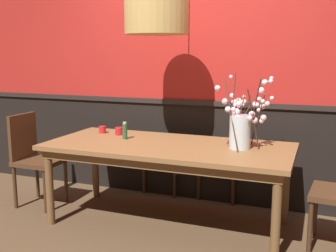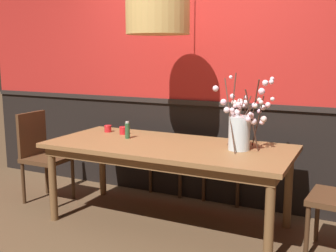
# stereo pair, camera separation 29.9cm
# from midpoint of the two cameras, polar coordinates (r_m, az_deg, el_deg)

# --- Properties ---
(ground_plane) EXTENTS (24.00, 24.00, 0.00)m
(ground_plane) POSITION_cam_midpoint_polar(r_m,az_deg,el_deg) (3.78, 2.32, -13.61)
(ground_plane) COLOR brown
(back_wall) EXTENTS (5.57, 0.14, 2.92)m
(back_wall) POSITION_cam_midpoint_polar(r_m,az_deg,el_deg) (4.17, 6.71, 9.05)
(back_wall) COLOR black
(back_wall) RESTS_ON ground
(dining_table) EXTENTS (2.16, 0.96, 0.74)m
(dining_table) POSITION_cam_midpoint_polar(r_m,az_deg,el_deg) (3.57, 2.40, -3.82)
(dining_table) COLOR olive
(dining_table) RESTS_ON ground
(chair_head_west_end) EXTENTS (0.43, 0.40, 0.93)m
(chair_head_west_end) POSITION_cam_midpoint_polar(r_m,az_deg,el_deg) (4.35, -15.60, -3.60)
(chair_head_west_end) COLOR #4C301C
(chair_head_west_end) RESTS_ON ground
(chair_far_side_left) EXTENTS (0.46, 0.46, 0.88)m
(chair_far_side_left) POSITION_cam_midpoint_polar(r_m,az_deg,el_deg) (4.57, 3.06, -2.85)
(chair_far_side_left) COLOR #4C301C
(chair_far_side_left) RESTS_ON ground
(chair_far_side_right) EXTENTS (0.46, 0.43, 0.91)m
(chair_far_side_right) POSITION_cam_midpoint_polar(r_m,az_deg,el_deg) (4.35, 10.69, -3.48)
(chair_far_side_right) COLOR #4C301C
(chair_far_side_right) RESTS_ON ground
(vase_with_blossoms) EXTENTS (0.45, 0.43, 0.63)m
(vase_with_blossoms) POSITION_cam_midpoint_polar(r_m,az_deg,el_deg) (3.41, 12.76, -0.20)
(vase_with_blossoms) COLOR silver
(vase_with_blossoms) RESTS_ON dining_table
(candle_holder_nearer_center) EXTENTS (0.08, 0.08, 0.08)m
(candle_holder_nearer_center) POSITION_cam_midpoint_polar(r_m,az_deg,el_deg) (3.99, -4.24, -0.63)
(candle_holder_nearer_center) COLOR red
(candle_holder_nearer_center) RESTS_ON dining_table
(candle_holder_nearer_edge) EXTENTS (0.08, 0.08, 0.07)m
(candle_holder_nearer_edge) POSITION_cam_midpoint_polar(r_m,az_deg,el_deg) (4.12, -6.46, -0.37)
(candle_holder_nearer_edge) COLOR red
(candle_holder_nearer_edge) RESTS_ON dining_table
(condiment_bottle) EXTENTS (0.05, 0.05, 0.16)m
(condiment_bottle) POSITION_cam_midpoint_polar(r_m,az_deg,el_deg) (3.79, -3.53, -0.62)
(condiment_bottle) COLOR #2D5633
(condiment_bottle) RESTS_ON dining_table
(pendant_lamp) EXTENTS (0.56, 0.56, 1.22)m
(pendant_lamp) POSITION_cam_midpoint_polar(r_m,az_deg,el_deg) (3.60, 0.99, 15.06)
(pendant_lamp) COLOR tan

